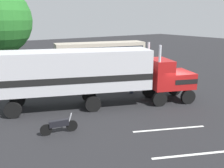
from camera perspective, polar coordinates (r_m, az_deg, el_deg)
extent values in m
plane|color=#232326|center=(20.01, 13.04, -3.85)|extent=(120.00, 120.00, 0.00)
cube|color=silver|center=(15.19, 13.00, -10.05)|extent=(4.07, 1.96, 0.01)
cube|color=silver|center=(12.97, 18.65, -15.09)|extent=(4.07, 1.98, 0.01)
cube|color=#B21919|center=(20.12, 15.03, 1.16)|extent=(2.60, 2.99, 1.20)
cube|color=#B21919|center=(19.31, 10.92, 2.37)|extent=(2.23, 2.84, 2.20)
cube|color=silver|center=(20.57, 17.35, 1.29)|extent=(0.85, 1.98, 1.08)
cube|color=black|center=(20.10, 15.04, 1.33)|extent=(2.62, 3.03, 0.36)
cylinder|color=silver|center=(19.98, 8.30, 4.66)|extent=(0.18, 0.18, 3.40)
cylinder|color=silver|center=(17.99, 10.81, 3.40)|extent=(0.18, 0.18, 3.40)
cube|color=silver|center=(17.64, -8.27, 3.12)|extent=(10.71, 6.32, 2.80)
cube|color=black|center=(17.73, -8.22, 1.79)|extent=(10.73, 6.35, 0.44)
cylinder|color=silver|center=(20.93, 10.39, -0.16)|extent=(1.44, 1.08, 0.64)
cylinder|color=black|center=(21.48, 14.18, -1.09)|extent=(1.13, 0.69, 1.10)
cylinder|color=black|center=(19.64, 17.06, -2.81)|extent=(1.13, 0.69, 1.10)
cylinder|color=black|center=(20.55, 8.45, -1.51)|extent=(1.13, 0.69, 1.10)
cylinder|color=black|center=(18.62, 10.89, -3.38)|extent=(1.13, 0.69, 1.10)
cylinder|color=black|center=(19.36, -5.35, -2.45)|extent=(1.13, 0.69, 1.10)
cylinder|color=black|center=(17.29, -4.37, -4.60)|extent=(1.13, 0.69, 1.10)
cylinder|color=black|center=(19.43, -20.91, -3.35)|extent=(1.13, 0.69, 1.10)
cylinder|color=black|center=(17.37, -21.83, -5.58)|extent=(1.13, 0.69, 1.10)
cylinder|color=#2D3347|center=(21.46, 4.67, -1.07)|extent=(0.18, 0.18, 0.82)
cylinder|color=#2D3347|center=(21.45, 4.27, -1.07)|extent=(0.18, 0.18, 0.82)
cylinder|color=#A5728C|center=(21.27, 4.51, 0.74)|extent=(0.34, 0.34, 0.58)
sphere|color=tan|center=(21.17, 4.53, 1.80)|extent=(0.23, 0.23, 0.23)
cube|color=black|center=(21.46, 4.47, 0.95)|extent=(0.30, 0.28, 0.36)
cube|color=#BFB29E|center=(30.95, -2.64, 6.85)|extent=(11.28, 5.34, 2.90)
cube|color=black|center=(30.87, -2.65, 7.92)|extent=(10.66, 5.21, 0.90)
cylinder|color=black|center=(33.61, 3.55, 4.99)|extent=(1.04, 0.53, 1.00)
cylinder|color=black|center=(31.59, 5.14, 4.31)|extent=(1.04, 0.53, 1.00)
cylinder|color=black|center=(31.43, -9.69, 4.10)|extent=(1.04, 0.53, 1.00)
cylinder|color=black|center=(29.25, -8.91, 3.33)|extent=(1.04, 0.53, 1.00)
cylinder|color=black|center=(14.63, -9.22, -9.46)|extent=(0.67, 0.24, 0.66)
cylinder|color=black|center=(14.40, -14.91, -10.19)|extent=(0.67, 0.24, 0.66)
cube|color=black|center=(14.38, -12.10, -8.82)|extent=(1.13, 0.46, 0.36)
cylinder|color=silver|center=(14.43, -9.68, -7.88)|extent=(0.29, 0.13, 0.69)
cylinder|color=brown|center=(29.06, -24.19, 4.68)|extent=(0.44, 0.44, 3.57)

